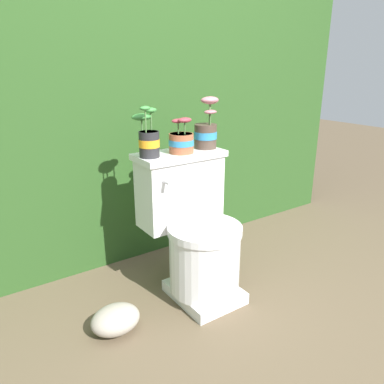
% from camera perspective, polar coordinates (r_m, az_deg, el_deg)
% --- Properties ---
extents(ground_plane, '(12.00, 12.00, 0.00)m').
position_cam_1_polar(ground_plane, '(1.99, -0.09, -15.82)').
color(ground_plane, brown).
extents(hedge_backdrop, '(3.25, 0.82, 1.78)m').
position_cam_1_polar(hedge_backdrop, '(2.50, -13.02, 12.92)').
color(hedge_backdrop, '#284C1E').
rests_on(hedge_backdrop, ground).
extents(toilet, '(0.45, 0.51, 0.72)m').
position_cam_1_polar(toilet, '(1.89, 0.37, -6.03)').
color(toilet, silver).
rests_on(toilet, ground).
extents(potted_plant_left, '(0.12, 0.12, 0.24)m').
position_cam_1_polar(potted_plant_left, '(1.76, -6.68, 8.10)').
color(potted_plant_left, '#262628').
rests_on(potted_plant_left, toilet).
extents(potted_plant_midleft, '(0.12, 0.12, 0.18)m').
position_cam_1_polar(potted_plant_midleft, '(1.84, -1.64, 7.82)').
color(potted_plant_midleft, '#9E5638').
rests_on(potted_plant_midleft, toilet).
extents(potted_plant_middle, '(0.12, 0.12, 0.26)m').
position_cam_1_polar(potted_plant_middle, '(1.94, 2.20, 9.57)').
color(potted_plant_middle, '#47382D').
rests_on(potted_plant_middle, toilet).
extents(garden_stone, '(0.22, 0.18, 0.12)m').
position_cam_1_polar(garden_stone, '(1.78, -11.57, -18.50)').
color(garden_stone, '#9E9384').
rests_on(garden_stone, ground).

